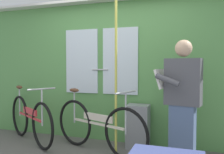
# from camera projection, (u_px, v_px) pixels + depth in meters

# --- Properties ---
(train_door_wall) EXTENTS (4.95, 0.28, 2.38)m
(train_door_wall) POSITION_uv_depth(u_px,v_px,m) (112.00, 68.00, 4.03)
(train_door_wall) COLOR #56934C
(train_door_wall) RESTS_ON ground_plane
(bicycle_near_door) EXTENTS (1.66, 0.72, 0.94)m
(bicycle_near_door) POSITION_uv_depth(u_px,v_px,m) (97.00, 126.00, 3.52)
(bicycle_near_door) COLOR black
(bicycle_near_door) RESTS_ON ground_plane
(bicycle_leaning_behind) EXTENTS (1.48, 0.91, 0.94)m
(bicycle_leaning_behind) POSITION_uv_depth(u_px,v_px,m) (30.00, 119.00, 4.00)
(bicycle_leaning_behind) COLOR black
(bicycle_leaning_behind) RESTS_ON ground_plane
(passenger_reading_newspaper) EXTENTS (0.60, 0.52, 1.61)m
(passenger_reading_newspaper) POSITION_uv_depth(u_px,v_px,m) (182.00, 100.00, 3.02)
(passenger_reading_newspaper) COLOR slate
(passenger_reading_newspaper) RESTS_ON ground_plane
(trash_bin_by_wall) EXTENTS (0.34, 0.28, 0.68)m
(trash_bin_by_wall) POSITION_uv_depth(u_px,v_px,m) (138.00, 126.00, 3.71)
(trash_bin_by_wall) COLOR gray
(trash_bin_by_wall) RESTS_ON ground_plane
(handrail_pole) EXTENTS (0.04, 0.04, 2.34)m
(handrail_pole) POSITION_uv_depth(u_px,v_px,m) (116.00, 74.00, 3.31)
(handrail_pole) COLOR #C6C14C
(handrail_pole) RESTS_ON ground_plane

